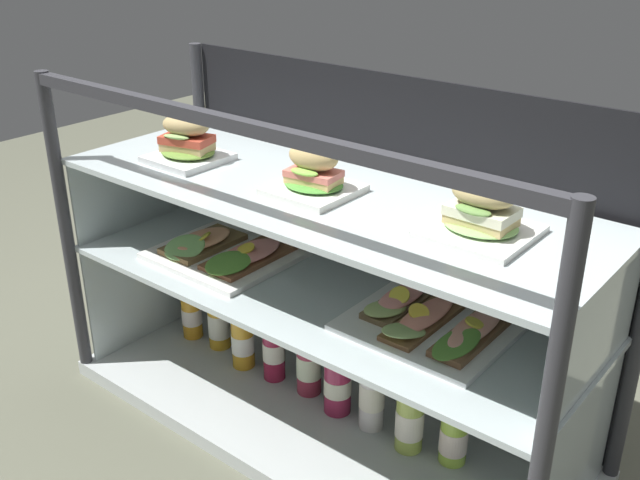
{
  "coord_description": "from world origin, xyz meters",
  "views": [
    {
      "loc": [
        0.98,
        -1.2,
        1.24
      ],
      "look_at": [
        0.0,
        0.0,
        0.53
      ],
      "focal_mm": 41.28,
      "sensor_mm": 36.0,
      "label": 1
    }
  ],
  "objects_px": {
    "juice_bottle_front_middle": "(219,317)",
    "juice_bottle_tucked_behind": "(454,433)",
    "plated_roll_sandwich_far_left": "(187,144)",
    "juice_bottle_back_right": "(274,347)",
    "juice_bottle_front_fourth": "(338,383)",
    "plated_roll_sandwich_left_of_center": "(315,175)",
    "juice_bottle_back_left": "(243,339)",
    "juice_bottle_front_left_end": "(372,393)",
    "open_sandwich_tray_near_left_corner": "(225,251)",
    "open_sandwich_tray_right_of_center": "(432,320)",
    "juice_bottle_front_second": "(192,313)",
    "juice_bottle_near_post": "(410,415)",
    "juice_bottle_back_center": "(309,363)",
    "plated_roll_sandwich_center": "(481,214)"
  },
  "relations": [
    {
      "from": "juice_bottle_front_second",
      "to": "juice_bottle_near_post",
      "type": "relative_size",
      "value": 0.88
    },
    {
      "from": "open_sandwich_tray_right_of_center",
      "to": "juice_bottle_tucked_behind",
      "type": "distance_m",
      "value": 0.31
    },
    {
      "from": "plated_roll_sandwich_far_left",
      "to": "plated_roll_sandwich_left_of_center",
      "type": "relative_size",
      "value": 0.97
    },
    {
      "from": "juice_bottle_front_fourth",
      "to": "juice_bottle_front_left_end",
      "type": "relative_size",
      "value": 0.9
    },
    {
      "from": "plated_roll_sandwich_center",
      "to": "juice_bottle_near_post",
      "type": "relative_size",
      "value": 0.86
    },
    {
      "from": "juice_bottle_front_middle",
      "to": "juice_bottle_front_second",
      "type": "bearing_deg",
      "value": -173.3
    },
    {
      "from": "open_sandwich_tray_near_left_corner",
      "to": "open_sandwich_tray_right_of_center",
      "type": "bearing_deg",
      "value": 3.43
    },
    {
      "from": "juice_bottle_back_center",
      "to": "plated_roll_sandwich_far_left",
      "type": "bearing_deg",
      "value": -163.17
    },
    {
      "from": "open_sandwich_tray_near_left_corner",
      "to": "juice_bottle_back_center",
      "type": "bearing_deg",
      "value": 19.99
    },
    {
      "from": "juice_bottle_front_middle",
      "to": "plated_roll_sandwich_left_of_center",
      "type": "bearing_deg",
      "value": -10.08
    },
    {
      "from": "juice_bottle_front_middle",
      "to": "juice_bottle_back_center",
      "type": "bearing_deg",
      "value": -0.98
    },
    {
      "from": "plated_roll_sandwich_left_of_center",
      "to": "juice_bottle_back_left",
      "type": "distance_m",
      "value": 0.64
    },
    {
      "from": "juice_bottle_back_right",
      "to": "juice_bottle_front_fourth",
      "type": "relative_size",
      "value": 1.14
    },
    {
      "from": "plated_roll_sandwich_left_of_center",
      "to": "juice_bottle_front_fourth",
      "type": "xyz_separation_m",
      "value": [
        0.03,
        0.05,
        -0.57
      ]
    },
    {
      "from": "plated_roll_sandwich_center",
      "to": "juice_bottle_back_center",
      "type": "height_order",
      "value": "plated_roll_sandwich_center"
    },
    {
      "from": "juice_bottle_front_second",
      "to": "juice_bottle_back_left",
      "type": "relative_size",
      "value": 0.94
    },
    {
      "from": "juice_bottle_back_center",
      "to": "juice_bottle_tucked_behind",
      "type": "xyz_separation_m",
      "value": [
        0.44,
        0.0,
        -0.01
      ]
    },
    {
      "from": "open_sandwich_tray_right_of_center",
      "to": "juice_bottle_tucked_behind",
      "type": "xyz_separation_m",
      "value": [
        0.05,
        0.05,
        -0.3
      ]
    },
    {
      "from": "juice_bottle_back_right",
      "to": "open_sandwich_tray_near_left_corner",
      "type": "bearing_deg",
      "value": -146.11
    },
    {
      "from": "juice_bottle_back_left",
      "to": "juice_bottle_front_fourth",
      "type": "height_order",
      "value": "juice_bottle_back_left"
    },
    {
      "from": "juice_bottle_near_post",
      "to": "juice_bottle_tucked_behind",
      "type": "distance_m",
      "value": 0.11
    },
    {
      "from": "open_sandwich_tray_right_of_center",
      "to": "juice_bottle_back_right",
      "type": "bearing_deg",
      "value": 176.38
    },
    {
      "from": "juice_bottle_back_left",
      "to": "juice_bottle_back_right",
      "type": "relative_size",
      "value": 0.93
    },
    {
      "from": "juice_bottle_front_second",
      "to": "juice_bottle_back_left",
      "type": "xyz_separation_m",
      "value": [
        0.23,
        -0.02,
        0.01
      ]
    },
    {
      "from": "juice_bottle_back_left",
      "to": "juice_bottle_near_post",
      "type": "xyz_separation_m",
      "value": [
        0.55,
        0.0,
        0.01
      ]
    },
    {
      "from": "plated_roll_sandwich_center",
      "to": "plated_roll_sandwich_far_left",
      "type": "bearing_deg",
      "value": -176.05
    },
    {
      "from": "juice_bottle_front_left_end",
      "to": "juice_bottle_near_post",
      "type": "xyz_separation_m",
      "value": [
        0.12,
        -0.01,
        -0.0
      ]
    },
    {
      "from": "juice_bottle_front_middle",
      "to": "juice_bottle_near_post",
      "type": "relative_size",
      "value": 1.05
    },
    {
      "from": "open_sandwich_tray_near_left_corner",
      "to": "juice_bottle_tucked_behind",
      "type": "distance_m",
      "value": 0.72
    },
    {
      "from": "plated_roll_sandwich_left_of_center",
      "to": "juice_bottle_tucked_behind",
      "type": "xyz_separation_m",
      "value": [
        0.36,
        0.07,
        -0.57
      ]
    },
    {
      "from": "juice_bottle_back_left",
      "to": "juice_bottle_back_right",
      "type": "bearing_deg",
      "value": 6.08
    },
    {
      "from": "juice_bottle_front_left_end",
      "to": "juice_bottle_tucked_behind",
      "type": "xyz_separation_m",
      "value": [
        0.22,
        0.02,
        -0.02
      ]
    },
    {
      "from": "open_sandwich_tray_near_left_corner",
      "to": "juice_bottle_front_fourth",
      "type": "height_order",
      "value": "open_sandwich_tray_near_left_corner"
    },
    {
      "from": "juice_bottle_front_fourth",
      "to": "juice_bottle_front_left_end",
      "type": "distance_m",
      "value": 0.1
    },
    {
      "from": "juice_bottle_front_second",
      "to": "juice_bottle_tucked_behind",
      "type": "bearing_deg",
      "value": 0.69
    },
    {
      "from": "plated_roll_sandwich_far_left",
      "to": "juice_bottle_back_right",
      "type": "bearing_deg",
      "value": 22.96
    },
    {
      "from": "juice_bottle_front_second",
      "to": "juice_bottle_tucked_behind",
      "type": "relative_size",
      "value": 1.01
    },
    {
      "from": "juice_bottle_front_fourth",
      "to": "juice_bottle_tucked_behind",
      "type": "height_order",
      "value": "juice_bottle_front_fourth"
    },
    {
      "from": "juice_bottle_back_left",
      "to": "juice_bottle_back_center",
      "type": "bearing_deg",
      "value": 5.82
    },
    {
      "from": "open_sandwich_tray_right_of_center",
      "to": "juice_bottle_back_right",
      "type": "xyz_separation_m",
      "value": [
        -0.5,
        0.03,
        -0.28
      ]
    },
    {
      "from": "plated_roll_sandwich_left_of_center",
      "to": "plated_roll_sandwich_far_left",
      "type": "bearing_deg",
      "value": -176.48
    },
    {
      "from": "plated_roll_sandwich_left_of_center",
      "to": "juice_bottle_front_left_end",
      "type": "xyz_separation_m",
      "value": [
        0.13,
        0.06,
        -0.55
      ]
    },
    {
      "from": "juice_bottle_front_second",
      "to": "juice_bottle_back_left",
      "type": "distance_m",
      "value": 0.23
    },
    {
      "from": "plated_roll_sandwich_left_of_center",
      "to": "juice_bottle_back_left",
      "type": "relative_size",
      "value": 0.82
    },
    {
      "from": "plated_roll_sandwich_left_of_center",
      "to": "juice_bottle_front_fourth",
      "type": "relative_size",
      "value": 0.87
    },
    {
      "from": "juice_bottle_front_middle",
      "to": "juice_bottle_tucked_behind",
      "type": "distance_m",
      "value": 0.78
    },
    {
      "from": "plated_roll_sandwich_far_left",
      "to": "juice_bottle_back_left",
      "type": "relative_size",
      "value": 0.8
    },
    {
      "from": "open_sandwich_tray_right_of_center",
      "to": "juice_bottle_back_center",
      "type": "height_order",
      "value": "open_sandwich_tray_right_of_center"
    },
    {
      "from": "juice_bottle_front_middle",
      "to": "juice_bottle_tucked_behind",
      "type": "relative_size",
      "value": 1.2
    },
    {
      "from": "open_sandwich_tray_right_of_center",
      "to": "juice_bottle_back_center",
      "type": "relative_size",
      "value": 1.57
    }
  ]
}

